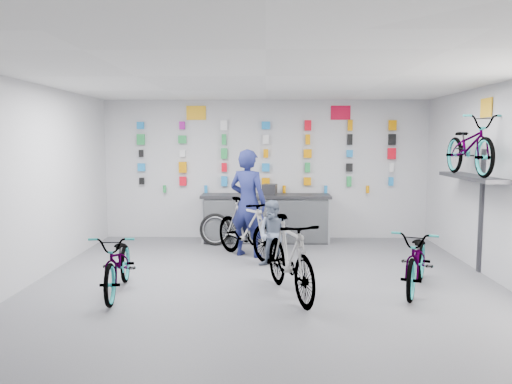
{
  "coord_description": "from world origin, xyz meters",
  "views": [
    {
      "loc": [
        0.0,
        -6.83,
        2.15
      ],
      "look_at": [
        -0.16,
        1.4,
        1.28
      ],
      "focal_mm": 35.0,
      "sensor_mm": 36.0,
      "label": 1
    }
  ],
  "objects_px": {
    "bike_center": "(290,257)",
    "bike_right": "(418,259)",
    "bike_left": "(119,263)",
    "bike_service": "(246,228)",
    "clerk": "(248,203)",
    "customer": "(273,234)",
    "counter": "(266,219)"
  },
  "relations": [
    {
      "from": "bike_center",
      "to": "bike_right",
      "type": "xyz_separation_m",
      "value": [
        1.84,
        0.3,
        -0.09
      ]
    },
    {
      "from": "bike_left",
      "to": "bike_right",
      "type": "height_order",
      "value": "bike_right"
    },
    {
      "from": "bike_center",
      "to": "bike_service",
      "type": "distance_m",
      "value": 2.33
    },
    {
      "from": "bike_service",
      "to": "clerk",
      "type": "xyz_separation_m",
      "value": [
        0.03,
        0.15,
        0.44
      ]
    },
    {
      "from": "customer",
      "to": "bike_left",
      "type": "bearing_deg",
      "value": -117.39
    },
    {
      "from": "bike_center",
      "to": "customer",
      "type": "xyz_separation_m",
      "value": [
        -0.2,
        1.56,
        0.02
      ]
    },
    {
      "from": "bike_center",
      "to": "bike_left",
      "type": "bearing_deg",
      "value": 161.41
    },
    {
      "from": "bike_right",
      "to": "bike_service",
      "type": "xyz_separation_m",
      "value": [
        -2.52,
        1.93,
        0.09
      ]
    },
    {
      "from": "bike_center",
      "to": "customer",
      "type": "height_order",
      "value": "customer"
    },
    {
      "from": "bike_left",
      "to": "customer",
      "type": "relative_size",
      "value": 1.48
    },
    {
      "from": "bike_left",
      "to": "bike_center",
      "type": "distance_m",
      "value": 2.38
    },
    {
      "from": "counter",
      "to": "bike_service",
      "type": "bearing_deg",
      "value": -103.69
    },
    {
      "from": "bike_service",
      "to": "bike_left",
      "type": "bearing_deg",
      "value": -165.76
    },
    {
      "from": "counter",
      "to": "bike_right",
      "type": "bearing_deg",
      "value": -57.3
    },
    {
      "from": "bike_center",
      "to": "bike_service",
      "type": "bearing_deg",
      "value": 90.26
    },
    {
      "from": "bike_right",
      "to": "customer",
      "type": "relative_size",
      "value": 1.53
    },
    {
      "from": "bike_left",
      "to": "clerk",
      "type": "xyz_separation_m",
      "value": [
        1.72,
        2.31,
        0.55
      ]
    },
    {
      "from": "counter",
      "to": "customer",
      "type": "relative_size",
      "value": 2.37
    },
    {
      "from": "bike_service",
      "to": "clerk",
      "type": "distance_m",
      "value": 0.47
    },
    {
      "from": "bike_left",
      "to": "bike_right",
      "type": "bearing_deg",
      "value": -3.06
    },
    {
      "from": "bike_right",
      "to": "clerk",
      "type": "distance_m",
      "value": 3.29
    },
    {
      "from": "bike_center",
      "to": "clerk",
      "type": "distance_m",
      "value": 2.51
    },
    {
      "from": "counter",
      "to": "bike_right",
      "type": "height_order",
      "value": "counter"
    },
    {
      "from": "bike_left",
      "to": "clerk",
      "type": "bearing_deg",
      "value": 47.15
    },
    {
      "from": "bike_service",
      "to": "customer",
      "type": "relative_size",
      "value": 1.6
    },
    {
      "from": "bike_left",
      "to": "bike_service",
      "type": "xyz_separation_m",
      "value": [
        1.69,
        2.16,
        0.1
      ]
    },
    {
      "from": "bike_center",
      "to": "customer",
      "type": "distance_m",
      "value": 1.57
    },
    {
      "from": "bike_left",
      "to": "bike_service",
      "type": "bearing_deg",
      "value": 45.69
    },
    {
      "from": "bike_center",
      "to": "bike_service",
      "type": "xyz_separation_m",
      "value": [
        -0.69,
        2.23,
        -0.0
      ]
    },
    {
      "from": "bike_left",
      "to": "clerk",
      "type": "distance_m",
      "value": 2.93
    },
    {
      "from": "clerk",
      "to": "counter",
      "type": "bearing_deg",
      "value": -78.54
    },
    {
      "from": "bike_center",
      "to": "bike_right",
      "type": "height_order",
      "value": "bike_center"
    }
  ]
}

